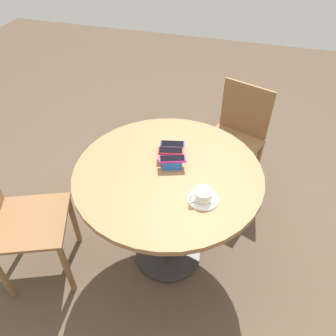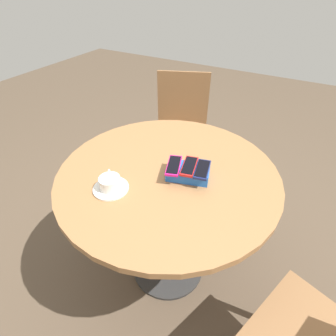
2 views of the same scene
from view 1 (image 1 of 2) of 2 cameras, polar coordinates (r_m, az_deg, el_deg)
ground_plane at (r=2.30m, az=0.00°, el=-14.75°), size 8.00×8.00×0.00m
round_table at (r=1.80m, az=0.00°, el=-3.43°), size 1.00×1.00×0.76m
phone_box at (r=1.77m, az=0.59°, el=2.15°), size 0.20×0.15×0.05m
phone_navy at (r=1.79m, az=0.77°, el=4.16°), size 0.08×0.14×0.01m
phone_red at (r=1.75m, az=0.46°, el=3.01°), size 0.09×0.15×0.01m
phone_magenta at (r=1.70m, az=0.76°, el=1.61°), size 0.10×0.15×0.01m
saucer at (r=1.57m, az=6.10°, el=-5.42°), size 0.15×0.15×0.01m
coffee_cup at (r=1.55m, az=6.08°, el=-4.68°), size 0.10×0.10×0.06m
chair_near_window at (r=2.48m, az=11.40°, el=4.71°), size 0.51×0.51×0.85m
chair_far_side at (r=2.05m, az=-24.90°, el=-8.28°), size 0.53×0.53×0.90m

